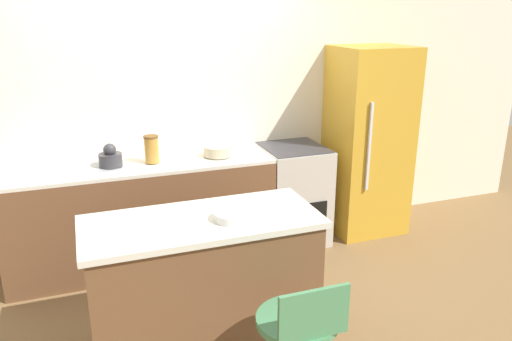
% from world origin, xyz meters
% --- Properties ---
extents(ground_plane, '(14.00, 14.00, 0.00)m').
position_xyz_m(ground_plane, '(0.00, 0.00, 0.00)').
color(ground_plane, brown).
extents(wall_back, '(8.00, 0.06, 2.60)m').
position_xyz_m(wall_back, '(0.00, 0.67, 1.30)').
color(wall_back, silver).
rests_on(wall_back, ground_plane).
extents(back_counter, '(2.24, 0.62, 0.94)m').
position_xyz_m(back_counter, '(-0.34, 0.33, 0.46)').
color(back_counter, brown).
rests_on(back_counter, ground_plane).
extents(kitchen_island, '(1.48, 0.65, 0.93)m').
position_xyz_m(kitchen_island, '(-0.12, -0.97, 0.47)').
color(kitchen_island, brown).
rests_on(kitchen_island, ground_plane).
extents(oven_range, '(0.58, 0.63, 0.94)m').
position_xyz_m(oven_range, '(1.08, 0.33, 0.47)').
color(oven_range, '#B7B2A8').
rests_on(oven_range, ground_plane).
extents(refrigerator, '(0.70, 0.65, 1.83)m').
position_xyz_m(refrigerator, '(1.88, 0.33, 0.92)').
color(refrigerator, gold).
rests_on(refrigerator, ground_plane).
extents(kettle, '(0.19, 0.19, 0.19)m').
position_xyz_m(kettle, '(-0.56, 0.30, 1.01)').
color(kettle, '#333338').
rests_on(kettle, back_counter).
extents(mixing_bowl, '(0.24, 0.24, 0.09)m').
position_xyz_m(mixing_bowl, '(0.34, 0.30, 0.98)').
color(mixing_bowl, '#C1B28E').
rests_on(mixing_bowl, back_counter).
extents(canister_jar, '(0.12, 0.12, 0.23)m').
position_xyz_m(canister_jar, '(-0.23, 0.30, 1.05)').
color(canister_jar, '#B77F33').
rests_on(canister_jar, back_counter).
extents(fruit_bowl, '(0.23, 0.23, 0.05)m').
position_xyz_m(fruit_bowl, '(0.06, -1.05, 0.95)').
color(fruit_bowl, white).
rests_on(fruit_bowl, kitchen_island).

